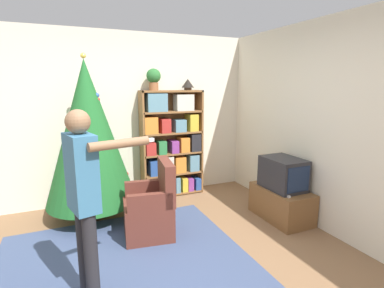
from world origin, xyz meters
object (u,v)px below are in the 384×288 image
bookshelf (172,145)px  table_lamp (188,84)px  armchair (151,210)px  standing_person (84,193)px  christmas_tree (88,133)px  television (283,174)px  potted_plant (154,78)px

bookshelf → table_lamp: table_lamp is taller
bookshelf → table_lamp: size_ratio=8.60×
bookshelf → table_lamp: 1.03m
bookshelf → armchair: (-0.70, -1.21, -0.51)m
standing_person → bookshelf: bearing=130.7°
bookshelf → christmas_tree: 1.39m
television → armchair: (-1.75, 0.26, -0.32)m
television → standing_person: bearing=-166.0°
armchair → potted_plant: (0.42, 1.22, 1.59)m
christmas_tree → table_lamp: 1.76m
christmas_tree → table_lamp: (1.59, 0.39, 0.65)m
television → potted_plant: bearing=132.1°
bookshelf → television: bookshelf is taller
table_lamp → potted_plant: bearing=180.0°
armchair → table_lamp: (0.99, 1.22, 1.50)m
standing_person → potted_plant: potted_plant is taller
christmas_tree → standing_person: bearing=-96.1°
table_lamp → bookshelf: bearing=-178.4°
standing_person → table_lamp: size_ratio=8.13×
potted_plant → television: bearing=-47.9°
bookshelf → potted_plant: size_ratio=5.23×
television → potted_plant: potted_plant is taller
armchair → potted_plant: bearing=169.1°
television → standing_person: (-2.54, -0.63, 0.32)m
armchair → christmas_tree: bearing=-135.9°
christmas_tree → potted_plant: 1.32m
standing_person → potted_plant: size_ratio=4.94×
television → table_lamp: size_ratio=2.89×
armchair → potted_plant: 2.04m
christmas_tree → standing_person: 1.74m
standing_person → potted_plant: 2.60m
bookshelf → table_lamp: (0.29, 0.01, 0.99)m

